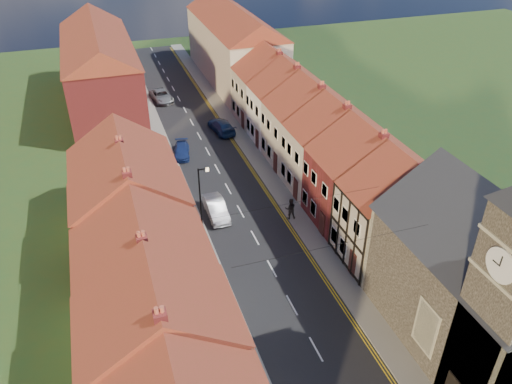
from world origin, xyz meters
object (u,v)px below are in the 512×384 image
at_px(lamppost, 201,197).
at_px(car_far_b, 222,126).
at_px(car_distant, 161,96).
at_px(church, 493,273).
at_px(car_mid, 216,208).
at_px(pedestrian_right, 290,209).
at_px(car_far, 182,151).

relative_size(lamppost, car_far_b, 1.22).
bearing_deg(car_distant, church, -84.21).
relative_size(car_mid, pedestrian_right, 2.28).
bearing_deg(lamppost, car_mid, 52.41).
distance_m(car_far, car_far_b, 7.05).
height_order(lamppost, car_mid, lamppost).
bearing_deg(car_distant, car_mid, -98.03).
bearing_deg(car_mid, car_far, 92.76).
bearing_deg(car_mid, car_far_b, 72.96).
height_order(car_far, pedestrian_right, pedestrian_right).
bearing_deg(lamppost, church, -51.70).
distance_m(car_mid, car_far_b, 16.97).
distance_m(church, car_far, 33.42).
bearing_deg(church, lamppost, 128.30).
xyz_separation_m(car_mid, car_far_b, (4.93, 16.24, -0.01)).
bearing_deg(pedestrian_right, lamppost, 11.37).
height_order(car_mid, car_distant, car_mid).
bearing_deg(car_distant, lamppost, -101.16).
relative_size(church, lamppost, 2.53).
relative_size(car_far, pedestrian_right, 2.03).
bearing_deg(car_far, lamppost, -82.67).
distance_m(car_far, car_distant, 16.01).
height_order(church, car_mid, church).
relative_size(lamppost, pedestrian_right, 3.11).
relative_size(church, car_far, 3.89).
relative_size(car_mid, car_far_b, 0.89).
bearing_deg(car_far_b, lamppost, 63.42).
relative_size(car_far, car_distant, 0.79).
height_order(car_mid, car_far_b, car_mid).
distance_m(church, car_mid, 22.65).
relative_size(pedestrian_right, car_far_b, 0.39).
relative_size(church, car_mid, 3.46).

